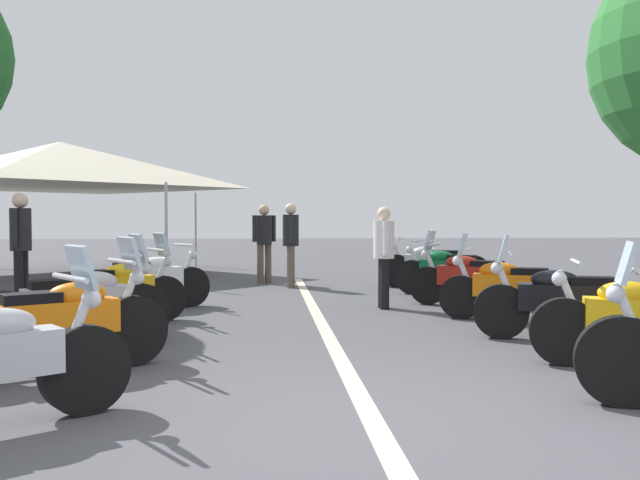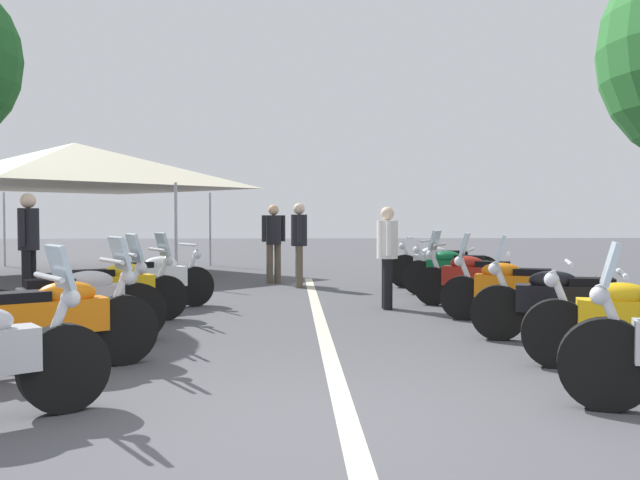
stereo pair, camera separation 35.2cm
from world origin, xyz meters
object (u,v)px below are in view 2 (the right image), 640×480
at_px(motorcycle_left_row_1, 50,321).
at_px(motorcycle_right_row_5, 456,271).
at_px(bystander_0, 387,250).
at_px(bystander_1, 29,239).
at_px(motorcycle_right_row_4, 476,278).
at_px(event_tent, 75,166).
at_px(motorcycle_right_row_2, 567,302).
at_px(motorcycle_right_row_6, 442,265).
at_px(motorcycle_left_row_4, 151,280).
at_px(bystander_2, 299,238).
at_px(motorcycle_left_row_3, 114,289).
at_px(traffic_cone_0, 595,297).
at_px(motorcycle_right_row_1, 640,322).
at_px(bystander_3, 274,237).
at_px(motorcycle_right_row_3, 512,288).
at_px(motorcycle_left_row_2, 74,303).

relative_size(motorcycle_left_row_1, motorcycle_right_row_5, 0.98).
height_order(bystander_0, bystander_1, bystander_1).
distance_m(motorcycle_right_row_4, event_tent, 10.56).
distance_m(motorcycle_left_row_1, motorcycle_right_row_5, 7.66).
distance_m(motorcycle_right_row_2, motorcycle_right_row_6, 5.77).
relative_size(motorcycle_right_row_4, motorcycle_right_row_6, 0.88).
height_order(motorcycle_left_row_4, bystander_2, bystander_2).
distance_m(motorcycle_left_row_3, traffic_cone_0, 6.53).
distance_m(motorcycle_right_row_1, event_tent, 13.87).
distance_m(motorcycle_left_row_4, traffic_cone_0, 6.43).
height_order(motorcycle_right_row_1, bystander_0, bystander_0).
bearing_deg(bystander_3, bystander_2, 7.41).
relative_size(motorcycle_left_row_4, event_tent, 0.28).
bearing_deg(motorcycle_right_row_3, motorcycle_right_row_1, 114.98).
bearing_deg(motorcycle_left_row_2, motorcycle_right_row_3, -12.56).
bearing_deg(motorcycle_right_row_4, motorcycle_right_row_2, 122.96).
bearing_deg(motorcycle_right_row_3, traffic_cone_0, -146.09).
relative_size(motorcycle_left_row_2, motorcycle_left_row_4, 1.03).
xyz_separation_m(traffic_cone_0, event_tent, (7.58, 9.45, 2.36)).
bearing_deg(bystander_1, motorcycle_left_row_3, -41.97).
distance_m(motorcycle_left_row_1, bystander_1, 5.18).
relative_size(motorcycle_right_row_2, bystander_1, 1.18).
bearing_deg(motorcycle_left_row_2, motorcycle_right_row_1, -43.46).
bearing_deg(motorcycle_right_row_6, motorcycle_left_row_3, 56.84).
bearing_deg(motorcycle_right_row_6, motorcycle_right_row_1, 109.71).
bearing_deg(event_tent, bystander_3, -116.35).
distance_m(motorcycle_left_row_1, motorcycle_right_row_6, 8.69).
relative_size(motorcycle_left_row_2, motorcycle_right_row_3, 1.00).
bearing_deg(bystander_2, motorcycle_right_row_4, -51.38).
xyz_separation_m(motorcycle_left_row_1, motorcycle_right_row_6, (7.02, -5.11, -0.01)).
xyz_separation_m(motorcycle_right_row_6, traffic_cone_0, (-3.95, -1.25, -0.17)).
xyz_separation_m(traffic_cone_0, bystander_1, (1.68, 8.34, 0.76)).
xyz_separation_m(motorcycle_right_row_3, bystander_0, (1.37, 1.49, 0.45)).
height_order(motorcycle_left_row_2, motorcycle_right_row_2, motorcycle_left_row_2).
bearing_deg(traffic_cone_0, motorcycle_right_row_1, 161.79).
height_order(motorcycle_right_row_3, motorcycle_right_row_6, motorcycle_right_row_3).
height_order(motorcycle_left_row_2, motorcycle_right_row_6, motorcycle_left_row_2).
height_order(motorcycle_right_row_2, bystander_2, bystander_2).
bearing_deg(motorcycle_right_row_1, motorcycle_left_row_3, -10.64).
relative_size(bystander_1, bystander_2, 1.06).
height_order(bystander_1, event_tent, event_tent).
xyz_separation_m(motorcycle_left_row_1, motorcycle_right_row_2, (1.26, -5.21, -0.01)).
height_order(motorcycle_left_row_1, motorcycle_right_row_3, motorcycle_left_row_1).
height_order(motorcycle_right_row_2, traffic_cone_0, motorcycle_right_row_2).
xyz_separation_m(motorcycle_right_row_2, motorcycle_right_row_3, (1.53, 0.11, -0.01)).
bearing_deg(motorcycle_right_row_5, bystander_0, 74.99).
bearing_deg(bystander_3, motorcycle_right_row_3, 7.94).
bearing_deg(motorcycle_right_row_5, motorcycle_right_row_4, 115.38).
relative_size(motorcycle_left_row_2, bystander_0, 1.21).
bearing_deg(bystander_1, motorcycle_right_row_5, 12.87).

